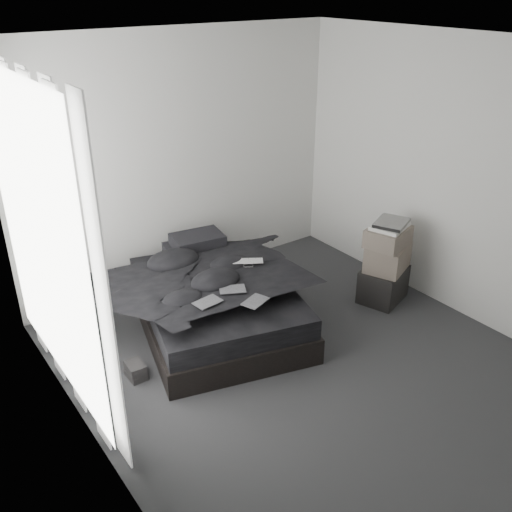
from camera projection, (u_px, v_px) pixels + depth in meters
floor at (311, 368)px, 4.86m from camera, size 3.60×4.20×0.01m
ceiling at (328, 46)px, 3.70m from camera, size 3.60×4.20×0.01m
wall_back at (182, 162)px, 5.81m from camera, size 3.60×0.01×2.60m
wall_left at (87, 301)px, 3.34m from camera, size 0.01×4.20×2.60m
wall_right at (466, 183)px, 5.22m from camera, size 0.01×4.20×2.60m
window_left at (41, 240)px, 3.98m from camera, size 0.02×2.00×2.30m
curtain_left at (50, 247)px, 4.04m from camera, size 0.06×2.12×2.48m
bed at (217, 315)px, 5.39m from camera, size 1.77×2.07×0.24m
mattress at (217, 295)px, 5.29m from camera, size 1.70×2.01×0.19m
duvet at (217, 279)px, 5.17m from camera, size 1.67×1.81×0.21m
pillow_lower at (192, 251)px, 5.79m from camera, size 0.61×0.49×0.12m
pillow_upper at (197, 240)px, 5.75m from camera, size 0.55×0.42×0.11m
laptop at (248, 258)px, 5.30m from camera, size 0.34×0.31×0.02m
comic_a at (207, 295)px, 4.69m from camera, size 0.24×0.17×0.01m
comic_b at (232, 282)px, 4.88m from camera, size 0.27×0.23×0.01m
comic_c at (255, 293)px, 4.69m from camera, size 0.26×0.22×0.01m
side_stand at (69, 307)px, 5.06m from camera, size 0.43×0.43×0.72m
papers at (64, 271)px, 4.89m from camera, size 0.29×0.22×0.01m
floor_books at (136, 371)px, 4.72m from camera, size 0.14×0.20×0.13m
box_lower at (383, 284)px, 5.82m from camera, size 0.57×0.50×0.35m
box_mid at (388, 257)px, 5.69m from camera, size 0.54×0.49×0.27m
box_upper at (388, 237)px, 5.58m from camera, size 0.50×0.44×0.18m
art_book_white at (390, 226)px, 5.54m from camera, size 0.43×0.39×0.04m
art_book_snake at (391, 223)px, 5.52m from camera, size 0.43×0.40×0.03m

